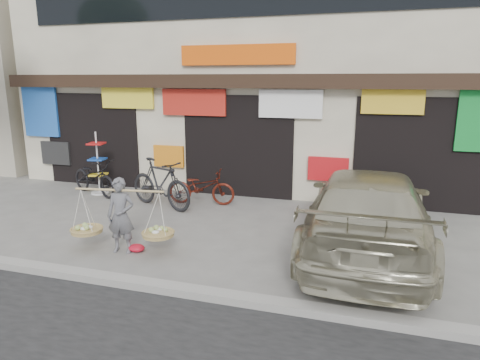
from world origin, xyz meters
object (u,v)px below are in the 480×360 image
(street_vendor, at_px, (121,219))
(suv, at_px, (368,211))
(bike_1, at_px, (160,183))
(bike_2, at_px, (202,187))
(display_rack, at_px, (98,169))
(bike_0, at_px, (94,177))

(street_vendor, distance_m, suv, 4.48)
(bike_1, relative_size, bike_2, 1.20)
(display_rack, bearing_deg, street_vendor, -50.15)
(suv, bearing_deg, display_rack, -15.76)
(street_vendor, xyz_separation_m, bike_2, (0.22, 3.31, -0.19))
(bike_2, bearing_deg, display_rack, 79.66)
(street_vendor, relative_size, bike_2, 1.13)
(bike_0, distance_m, display_rack, 0.25)
(display_rack, bearing_deg, bike_0, -108.96)
(suv, height_order, display_rack, display_rack)
(street_vendor, height_order, display_rack, display_rack)
(street_vendor, distance_m, display_rack, 4.49)
(bike_1, bearing_deg, bike_2, -34.84)
(bike_2, relative_size, display_rack, 0.98)
(bike_0, bearing_deg, bike_1, -80.42)
(bike_0, relative_size, suv, 0.36)
(bike_0, bearing_deg, suv, -81.58)
(bike_2, distance_m, suv, 4.49)
(bike_2, xyz_separation_m, display_rack, (-3.10, 0.14, 0.25))
(bike_0, distance_m, bike_2, 3.15)
(bike_1, bearing_deg, bike_0, 97.24)
(suv, xyz_separation_m, display_rack, (-7.14, 2.07, -0.07))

